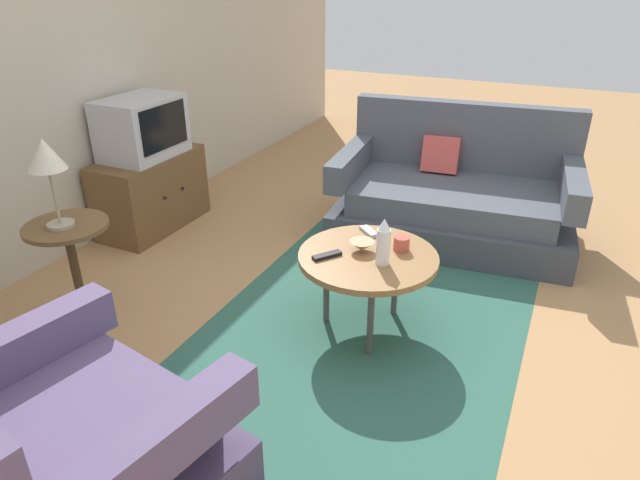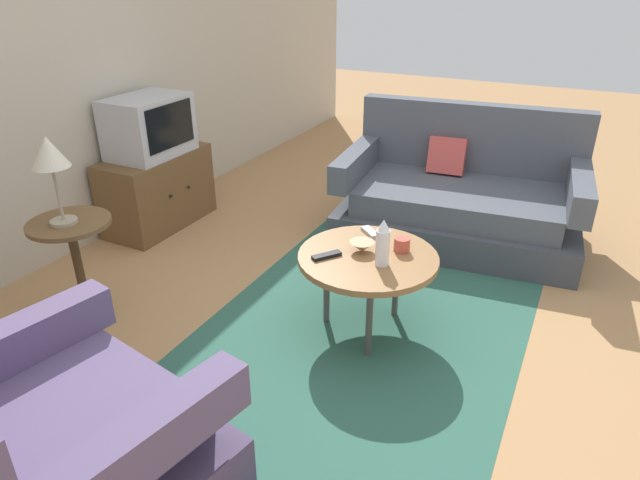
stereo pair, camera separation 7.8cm
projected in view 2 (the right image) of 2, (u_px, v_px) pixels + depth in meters
The scene contains 15 objects.
ground_plane at pixel (351, 330), 3.21m from camera, with size 16.00×16.00×0.00m, color #AD7F51.
back_wall at pixel (26, 59), 3.52m from camera, with size 9.00×0.12×2.70m, color #BCB29E.
area_rug at pixel (365, 328), 3.22m from camera, with size 2.59×1.73×0.00m, color #2D5B4C.
armchair at pixel (54, 452), 2.03m from camera, with size 1.11×1.16×0.89m.
couch at pixel (459, 199), 4.20m from camera, with size 1.15×1.81×0.94m.
coffee_table at pixel (368, 261), 3.02m from camera, with size 0.76×0.76×0.48m.
side_table at pixel (75, 252), 3.10m from camera, with size 0.44×0.44×0.64m.
tv_stand at pixel (158, 190), 4.39m from camera, with size 0.89×0.46×0.58m.
television at pixel (149, 126), 4.16m from camera, with size 0.60×0.43×0.44m.
table_lamp at pixel (50, 157), 2.83m from camera, with size 0.19×0.19×0.48m.
vase at pixel (383, 243), 2.86m from camera, with size 0.07×0.07×0.26m.
mug at pixel (402, 244), 3.04m from camera, with size 0.13×0.09×0.08m.
bowl at pixel (362, 247), 3.03m from camera, with size 0.14×0.14×0.06m.
tv_remote_dark at pixel (327, 256), 2.98m from camera, with size 0.16×0.13×0.02m.
tv_remote_silver at pixel (370, 232), 3.24m from camera, with size 0.13×0.14×0.02m.
Camera 2 is at (-2.44, -1.03, 1.89)m, focal length 31.33 mm.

